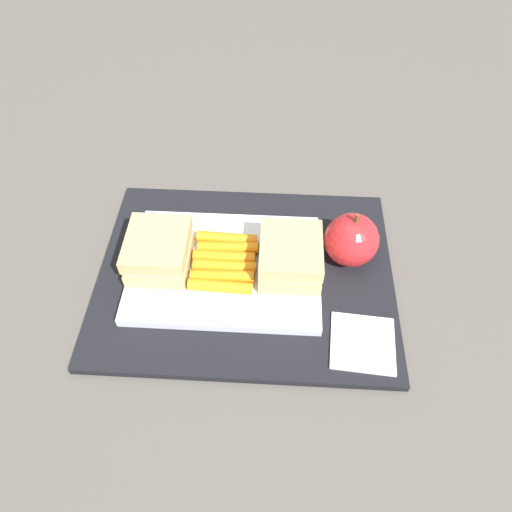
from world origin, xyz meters
name	(u,v)px	position (x,y,z in m)	size (l,w,h in m)	color
ground_plane	(246,276)	(0.00, 0.00, 0.00)	(2.40, 2.40, 0.00)	#56514C
lunchbag_mat	(246,274)	(0.00, 0.00, 0.01)	(0.36, 0.28, 0.01)	black
food_tray	(225,268)	(-0.03, 0.00, 0.02)	(0.23, 0.17, 0.01)	white
sandwich_half_left	(159,251)	(-0.10, 0.00, 0.04)	(0.07, 0.08, 0.04)	tan
sandwich_half_right	(290,256)	(0.05, 0.00, 0.04)	(0.07, 0.08, 0.04)	tan
carrot_sticks_bundle	(224,261)	(-0.03, 0.00, 0.03)	(0.08, 0.09, 0.02)	orange
apple	(351,240)	(0.13, 0.03, 0.04)	(0.07, 0.07, 0.08)	red
paper_napkin	(363,343)	(0.14, -0.09, 0.01)	(0.07, 0.07, 0.00)	white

